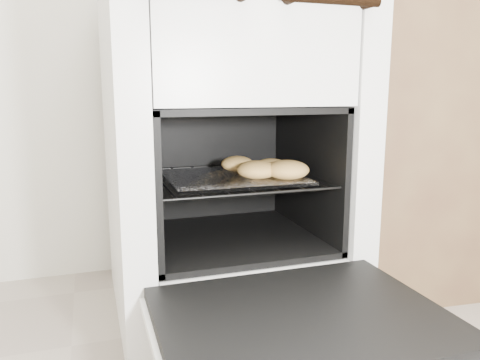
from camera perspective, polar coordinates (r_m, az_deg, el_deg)
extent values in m
cube|color=silver|center=(1.39, -2.21, 3.89)|extent=(0.64, 0.69, 0.99)
cube|color=black|center=(0.96, 7.50, -16.42)|extent=(0.56, 0.43, 0.03)
cube|color=silver|center=(0.97, 7.47, -17.44)|extent=(0.58, 0.45, 0.02)
cylinder|color=black|center=(1.27, -11.15, -0.36)|extent=(0.01, 0.45, 0.01)
cylinder|color=black|center=(1.40, 7.89, 0.79)|extent=(0.01, 0.45, 0.01)
cylinder|color=black|center=(1.12, 2.06, -1.69)|extent=(0.46, 0.01, 0.01)
cylinder|color=black|center=(1.52, -3.53, 1.67)|extent=(0.46, 0.01, 0.01)
cylinder|color=black|center=(1.28, -9.48, -0.26)|extent=(0.01, 0.43, 0.01)
cylinder|color=black|center=(1.29, -6.65, -0.09)|extent=(0.01, 0.43, 0.01)
cylinder|color=black|center=(1.30, -3.87, 0.08)|extent=(0.01, 0.43, 0.01)
cylinder|color=black|center=(1.32, -1.16, 0.25)|extent=(0.01, 0.43, 0.01)
cylinder|color=black|center=(1.34, 1.47, 0.40)|extent=(0.01, 0.43, 0.01)
cylinder|color=black|center=(1.36, 4.03, 0.56)|extent=(0.01, 0.43, 0.01)
cylinder|color=black|center=(1.39, 6.50, 0.71)|extent=(0.01, 0.43, 0.01)
cube|color=white|center=(1.30, -0.89, 0.36)|extent=(0.36, 0.32, 0.01)
ellipsoid|color=tan|center=(1.25, 5.79, 1.27)|extent=(0.16, 0.16, 0.05)
ellipsoid|color=tan|center=(1.36, -0.34, 2.00)|extent=(0.13, 0.13, 0.04)
ellipsoid|color=tan|center=(1.36, 3.82, 1.81)|extent=(0.10, 0.10, 0.04)
ellipsoid|color=tan|center=(1.25, 2.13, 1.28)|extent=(0.12, 0.12, 0.05)
cube|color=brown|center=(1.84, 22.61, 3.90)|extent=(0.98, 0.69, 0.93)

